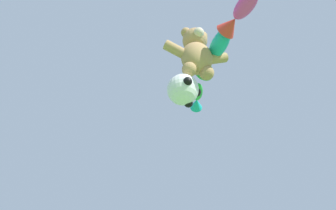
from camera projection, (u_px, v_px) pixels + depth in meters
teddy_bear_kite at (196, 52)px, 8.84m from camera, size 2.30×1.01×2.33m
soccer_ball_kite at (183, 90)px, 7.70m from camera, size 1.04×1.03×0.95m
fish_kite_emerald at (197, 98)px, 10.53m from camera, size 0.84×1.52×0.50m
fish_kite_teal at (213, 56)px, 9.04m from camera, size 0.70×2.07×0.69m
fish_kite_magenta at (238, 16)px, 7.81m from camera, size 0.84×1.55×0.63m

